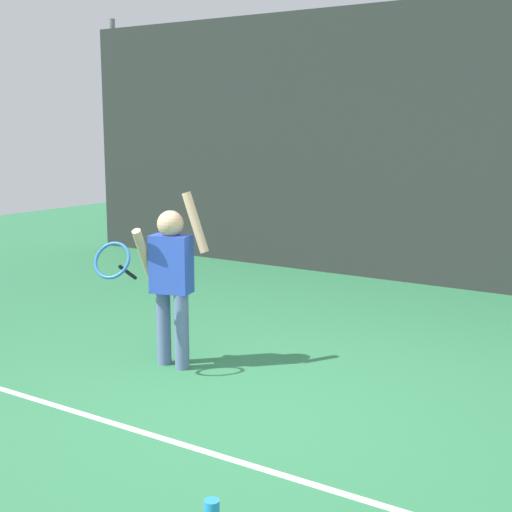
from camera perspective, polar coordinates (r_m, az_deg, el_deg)
The scene contains 6 objects.
ground_plane at distance 4.85m, azimuth -0.28°, elevation -11.95°, with size 20.00×20.00×0.00m, color #2D7247.
court_line_baseline at distance 4.36m, azimuth -5.28°, elevation -14.63°, with size 9.00×0.05×0.00m, color white.
back_fence_windscreen at distance 8.38m, azimuth 16.29°, elevation 8.27°, with size 11.00×0.08×3.20m, color #282D2B.
fence_post_0 at distance 11.25m, azimuth -10.93°, elevation 9.29°, with size 0.09×0.09×3.35m, color slate.
fence_post_1 at distance 8.44m, azimuth 16.44°, elevation 8.78°, with size 0.09×0.09×3.35m, color slate.
tennis_player at distance 5.50m, azimuth -6.83°, elevation -1.41°, with size 0.61×0.69×1.35m.
Camera 1 is at (2.49, -3.73, 1.84)m, focal length 51.05 mm.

